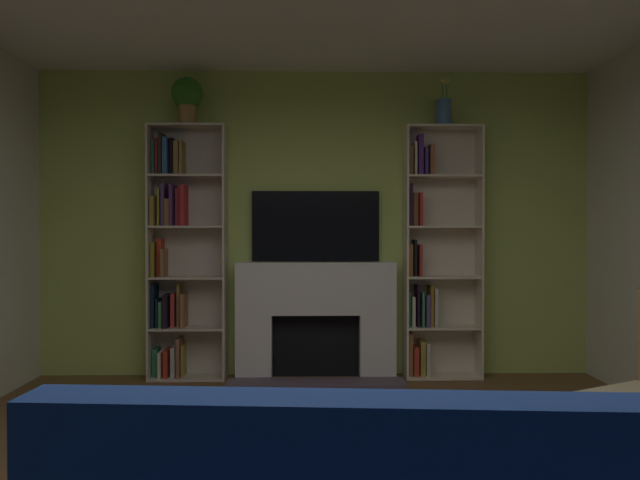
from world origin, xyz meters
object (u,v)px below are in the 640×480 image
object	(u,v)px
bookshelf_right	(433,258)
vase_with_flowers	(443,111)
potted_plant	(187,97)
bookshelf_left	(180,252)
tv	(316,226)
fireplace	(316,316)

from	to	relation	value
bookshelf_right	vase_with_flowers	size ratio (longest dim) A/B	5.26
bookshelf_right	potted_plant	size ratio (longest dim) A/B	5.37
bookshelf_left	potted_plant	distance (m)	1.37
bookshelf_left	bookshelf_right	world-z (taller)	same
tv	bookshelf_right	world-z (taller)	bookshelf_right
tv	potted_plant	bearing A→B (deg)	-173.92
bookshelf_right	fireplace	bearing A→B (deg)	-178.37
fireplace	tv	bearing A→B (deg)	90.00
tv	vase_with_flowers	bearing A→B (deg)	-6.07
fireplace	bookshelf_left	bearing A→B (deg)	178.81
bookshelf_left	potted_plant	size ratio (longest dim) A/B	5.37
bookshelf_left	bookshelf_right	size ratio (longest dim) A/B	1.00
bookshelf_right	vase_with_flowers	distance (m)	1.30
bookshelf_right	tv	bearing A→B (deg)	176.53
tv	bookshelf_right	size ratio (longest dim) A/B	0.51
bookshelf_left	fireplace	bearing A→B (deg)	-1.19
fireplace	vase_with_flowers	bearing A→B (deg)	-1.34
tv	potted_plant	world-z (taller)	potted_plant
fireplace	tv	distance (m)	0.81
bookshelf_left	vase_with_flowers	distance (m)	2.65
fireplace	vase_with_flowers	size ratio (longest dim) A/B	3.55
tv	bookshelf_left	world-z (taller)	bookshelf_left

